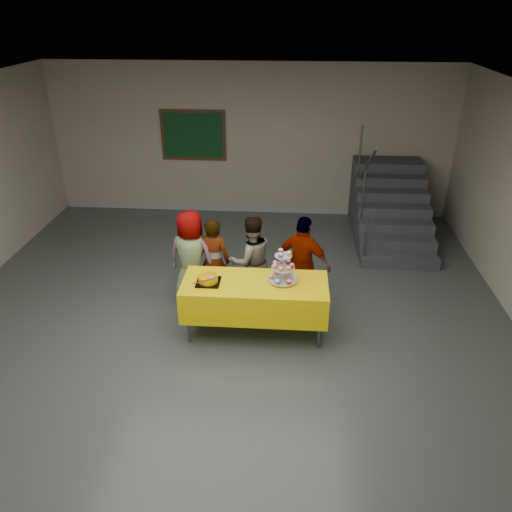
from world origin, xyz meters
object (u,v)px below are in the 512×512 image
at_px(staircase, 388,208).
at_px(schoolchild_b, 214,261).
at_px(bear_cake, 208,279).
at_px(schoolchild_a, 191,258).
at_px(schoolchild_d, 303,263).
at_px(cupcake_stand, 283,269).
at_px(schoolchild_c, 251,260).
at_px(bake_table, 255,297).
at_px(noticeboard, 193,135).

bearing_deg(staircase, schoolchild_b, -137.34).
relative_size(bear_cake, staircase, 0.15).
distance_m(schoolchild_a, schoolchild_d, 1.60).
bearing_deg(cupcake_stand, schoolchild_c, 123.10).
distance_m(bear_cake, schoolchild_a, 0.87).
distance_m(schoolchild_b, schoolchild_c, 0.54).
bearing_deg(staircase, schoolchild_c, -131.98).
height_order(bake_table, schoolchild_c, schoolchild_c).
bearing_deg(schoolchild_d, schoolchild_c, 17.95).
relative_size(bake_table, cupcake_stand, 4.22).
relative_size(bear_cake, noticeboard, 0.28).
relative_size(cupcake_stand, staircase, 0.19).
bearing_deg(noticeboard, bake_table, -69.99).
bearing_deg(schoolchild_a, schoolchild_b, -163.74).
bearing_deg(schoolchild_a, bear_cake, 129.73).
bearing_deg(noticeboard, schoolchild_c, -67.58).
relative_size(schoolchild_b, schoolchild_c, 0.98).
height_order(bake_table, schoolchild_a, schoolchild_a).
height_order(schoolchild_a, staircase, staircase).
bearing_deg(cupcake_stand, staircase, 60.41).
bearing_deg(schoolchild_b, bake_table, 134.85).
bearing_deg(noticeboard, cupcake_stand, -65.60).
bearing_deg(bake_table, cupcake_stand, 9.38).
xyz_separation_m(cupcake_stand, staircase, (1.92, 3.38, -0.45)).
bearing_deg(schoolchild_c, schoolchild_d, 150.01).
relative_size(bear_cake, schoolchild_a, 0.25).
relative_size(schoolchild_b, schoolchild_d, 0.94).
bearing_deg(bear_cake, staircase, 50.56).
height_order(cupcake_stand, schoolchild_c, schoolchild_c).
distance_m(bake_table, noticeboard, 4.67).
height_order(bear_cake, noticeboard, noticeboard).
bearing_deg(schoolchild_c, cupcake_stand, 99.28).
distance_m(schoolchild_b, staircase, 3.99).
height_order(bake_table, staircase, staircase).
bearing_deg(staircase, bear_cake, -129.44).
distance_m(bear_cake, noticeboard, 4.50).
height_order(cupcake_stand, bear_cake, cupcake_stand).
distance_m(schoolchild_b, noticeboard, 3.77).
distance_m(cupcake_stand, noticeboard, 4.68).
bearing_deg(bake_table, staircase, 56.51).
xyz_separation_m(cupcake_stand, schoolchild_c, (-0.47, 0.72, -0.27)).
bearing_deg(noticeboard, staircase, -12.30).
relative_size(cupcake_stand, noticeboard, 0.34).
height_order(staircase, noticeboard, noticeboard).
bearing_deg(bake_table, schoolchild_a, 143.01).
height_order(schoolchild_a, schoolchild_d, schoolchild_a).
relative_size(staircase, noticeboard, 1.85).
height_order(bear_cake, schoolchild_a, schoolchild_a).
height_order(bake_table, bear_cake, bear_cake).
bearing_deg(schoolchild_b, schoolchild_d, -178.23).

